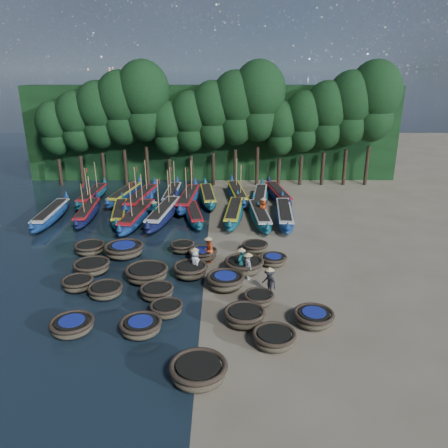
{
  "coord_description": "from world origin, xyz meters",
  "views": [
    {
      "loc": [
        1.09,
        -25.07,
        11.58
      ],
      "look_at": [
        1.18,
        3.88,
        1.3
      ],
      "focal_mm": 35.0,
      "sensor_mm": 36.0,
      "label": 1
    }
  ],
  "objects_px": {
    "long_boat_8": "(284,215)",
    "fisherman_6": "(263,209)",
    "coracle_13": "(225,281)",
    "long_boat_7": "(260,215)",
    "coracle_7": "(166,309)",
    "long_boat_0": "(51,214)",
    "fisherman_1": "(241,262)",
    "coracle_14": "(259,298)",
    "coracle_12": "(157,292)",
    "long_boat_2": "(120,213)",
    "long_boat_3": "(137,216)",
    "fisherman_0": "(195,262)",
    "fisherman_3": "(269,281)",
    "long_boat_9": "(92,196)",
    "coracle_11": "(106,290)",
    "long_boat_4": "(164,213)",
    "long_boat_16": "(260,197)",
    "coracle_4": "(274,338)",
    "long_boat_5": "(194,214)",
    "long_boat_15": "(237,194)",
    "long_boat_12": "(172,194)",
    "fisherman_2": "(208,250)",
    "coracle_24": "(255,247)",
    "long_boat_6": "(234,213)",
    "long_boat_14": "(208,196)",
    "long_boat_10": "(125,194)",
    "coracle_15": "(92,267)",
    "coracle_6": "(141,326)",
    "coracle_10": "(78,283)",
    "coracle_16": "(147,273)",
    "coracle_22": "(182,247)",
    "coracle_8": "(245,316)",
    "coracle_18": "(244,265)",
    "coracle_21": "(124,250)",
    "fisherman_4": "(248,266)",
    "long_boat_11": "(141,198)",
    "coracle_5": "(72,326)",
    "long_boat_1": "(87,212)",
    "coracle_19": "(273,260)",
    "coracle_20": "(90,248)",
    "coracle_23": "(203,254)",
    "long_boat_17": "(278,194)",
    "coracle_17": "(190,270)",
    "fisherman_5": "(154,212)"
  },
  "relations": [
    {
      "from": "long_boat_9",
      "to": "fisherman_1",
      "type": "xyz_separation_m",
      "value": [
        13.14,
        -15.64,
        0.42
      ]
    },
    {
      "from": "long_boat_10",
      "to": "coracle_24",
      "type": "bearing_deg",
      "value": -37.72
    },
    {
      "from": "coracle_6",
      "to": "coracle_10",
      "type": "height_order",
      "value": "coracle_6"
    },
    {
      "from": "coracle_12",
      "to": "coracle_24",
      "type": "distance_m",
      "value": 8.45
    },
    {
      "from": "coracle_6",
      "to": "long_boat_9",
      "type": "bearing_deg",
      "value": 111.01
    },
    {
      "from": "long_boat_4",
      "to": "long_boat_6",
      "type": "relative_size",
      "value": 1.08
    },
    {
      "from": "coracle_18",
      "to": "long_boat_2",
      "type": "distance_m",
      "value": 13.99
    },
    {
      "from": "long_boat_3",
      "to": "fisherman_0",
      "type": "bearing_deg",
      "value": -54.74
    },
    {
      "from": "long_boat_2",
      "to": "long_boat_16",
      "type": "relative_size",
      "value": 0.92
    },
    {
      "from": "fisherman_1",
      "to": "coracle_14",
      "type": "bearing_deg",
      "value": 48.54
    },
    {
      "from": "coracle_16",
      "to": "long_boat_0",
      "type": "height_order",
      "value": "long_boat_0"
    },
    {
      "from": "coracle_4",
      "to": "long_boat_5",
      "type": "height_order",
      "value": "long_boat_5"
    },
    {
      "from": "coracle_7",
      "to": "long_boat_0",
      "type": "relative_size",
      "value": 0.24
    },
    {
      "from": "long_boat_3",
      "to": "fisherman_2",
      "type": "xyz_separation_m",
      "value": [
        5.89,
        -7.55,
        0.28
      ]
    },
    {
      "from": "long_boat_9",
      "to": "long_boat_12",
      "type": "distance_m",
      "value": 7.34
    },
    {
      "from": "coracle_17",
      "to": "long_boat_7",
      "type": "distance_m",
      "value": 11.04
    },
    {
      "from": "long_boat_10",
      "to": "coracle_18",
      "type": "bearing_deg",
      "value": -46.19
    },
    {
      "from": "long_boat_15",
      "to": "fisherman_0",
      "type": "relative_size",
      "value": 4.54
    },
    {
      "from": "coracle_7",
      "to": "long_boat_1",
      "type": "distance_m",
      "value": 17.18
    },
    {
      "from": "coracle_19",
      "to": "coracle_20",
      "type": "bearing_deg",
      "value": 171.34
    },
    {
      "from": "long_boat_11",
      "to": "fisherman_3",
      "type": "bearing_deg",
      "value": -51.79
    },
    {
      "from": "coracle_5",
      "to": "coracle_11",
      "type": "bearing_deg",
      "value": 78.97
    },
    {
      "from": "long_boat_14",
      "to": "long_boat_11",
      "type": "bearing_deg",
      "value": -177.63
    },
    {
      "from": "coracle_7",
      "to": "coracle_15",
      "type": "bearing_deg",
      "value": 136.57
    },
    {
      "from": "long_boat_11",
      "to": "fisherman_5",
      "type": "bearing_deg",
      "value": -61.14
    },
    {
      "from": "long_boat_4",
      "to": "long_boat_12",
      "type": "relative_size",
      "value": 1.1
    },
    {
      "from": "coracle_8",
      "to": "coracle_12",
      "type": "height_order",
      "value": "coracle_8"
    },
    {
      "from": "coracle_11",
      "to": "long_boat_4",
      "type": "xyz_separation_m",
      "value": [
        1.53,
        12.62,
        0.24
      ]
    },
    {
      "from": "coracle_24",
      "to": "long_boat_16",
      "type": "distance_m",
      "value": 11.56
    },
    {
      "from": "coracle_15",
      "to": "long_boat_9",
      "type": "distance_m",
      "value": 15.72
    },
    {
      "from": "long_boat_8",
      "to": "fisherman_6",
      "type": "bearing_deg",
      "value": 172.93
    },
    {
      "from": "coracle_18",
      "to": "coracle_21",
      "type": "relative_size",
      "value": 0.97
    },
    {
      "from": "coracle_7",
      "to": "fisherman_4",
      "type": "relative_size",
      "value": 1.13
    },
    {
      "from": "coracle_19",
      "to": "coracle_23",
      "type": "bearing_deg",
      "value": 168.53
    },
    {
      "from": "long_boat_12",
      "to": "long_boat_15",
      "type": "distance_m",
      "value": 6.08
    },
    {
      "from": "coracle_23",
      "to": "long_boat_14",
      "type": "relative_size",
      "value": 0.27
    },
    {
      "from": "long_boat_10",
      "to": "coracle_15",
      "type": "bearing_deg",
      "value": -75.39
    },
    {
      "from": "coracle_12",
      "to": "long_boat_2",
      "type": "xyz_separation_m",
      "value": [
        -4.91,
        13.22,
        0.11
      ]
    },
    {
      "from": "coracle_20",
      "to": "long_boat_4",
      "type": "height_order",
      "value": "long_boat_4"
    },
    {
      "from": "coracle_18",
      "to": "long_boat_7",
      "type": "relative_size",
      "value": 0.33
    },
    {
      "from": "coracle_16",
      "to": "coracle_22",
      "type": "distance_m",
      "value": 4.5
    },
    {
      "from": "long_boat_4",
      "to": "fisherman_3",
      "type": "relative_size",
      "value": 5.24
    },
    {
      "from": "coracle_15",
      "to": "coracle_16",
      "type": "distance_m",
      "value": 3.6
    },
    {
      "from": "long_boat_7",
      "to": "long_boat_14",
      "type": "relative_size",
      "value": 1.02
    },
    {
      "from": "coracle_13",
      "to": "long_boat_7",
      "type": "relative_size",
      "value": 0.29
    },
    {
      "from": "long_boat_14",
      "to": "long_boat_17",
      "type": "distance_m",
      "value": 6.58
    },
    {
      "from": "coracle_8",
      "to": "long_boat_10",
      "type": "bearing_deg",
      "value": 115.64
    },
    {
      "from": "coracle_14",
      "to": "fisherman_3",
      "type": "bearing_deg",
      "value": 59.27
    },
    {
      "from": "long_boat_6",
      "to": "long_boat_7",
      "type": "bearing_deg",
      "value": -10.8
    },
    {
      "from": "fisherman_6",
      "to": "coracle_21",
      "type": "bearing_deg",
      "value": -101.63
    }
  ]
}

